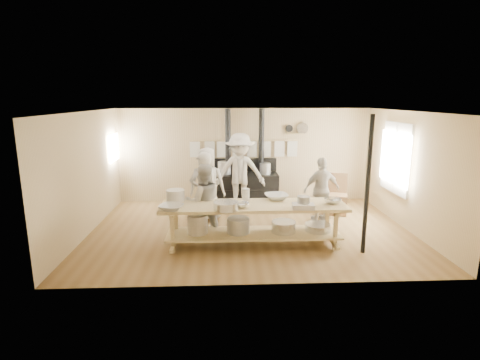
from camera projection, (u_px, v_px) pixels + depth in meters
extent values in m
plane|color=brown|center=(250.00, 230.00, 8.34)|extent=(7.00, 7.00, 0.00)
plane|color=tan|center=(244.00, 155.00, 10.50)|extent=(7.00, 0.00, 7.00)
plane|color=tan|center=(262.00, 205.00, 5.62)|extent=(7.00, 0.00, 7.00)
plane|color=tan|center=(85.00, 174.00, 7.90)|extent=(0.00, 5.00, 5.00)
plane|color=tan|center=(409.00, 171.00, 8.22)|extent=(0.00, 5.00, 5.00)
plane|color=#BFB18E|center=(251.00, 111.00, 7.78)|extent=(7.00, 7.00, 0.00)
cube|color=beige|center=(396.00, 158.00, 8.76)|extent=(0.06, 1.35, 1.65)
plane|color=white|center=(395.00, 158.00, 8.75)|extent=(0.00, 1.50, 1.50)
cube|color=beige|center=(394.00, 158.00, 8.75)|extent=(0.02, 0.03, 1.50)
plane|color=white|center=(114.00, 148.00, 9.79)|extent=(0.00, 0.90, 0.90)
cube|color=black|center=(245.00, 189.00, 10.30)|extent=(1.80, 0.70, 0.85)
cube|color=black|center=(245.00, 202.00, 10.38)|extent=(1.90, 0.75, 0.10)
cube|color=black|center=(244.00, 165.00, 10.45)|extent=(1.80, 0.12, 0.35)
cylinder|color=black|center=(228.00, 142.00, 10.05)|extent=(0.15, 0.15, 1.75)
cylinder|color=black|center=(261.00, 141.00, 10.09)|extent=(0.15, 0.15, 1.75)
cylinder|color=#B2B2B7|center=(225.00, 168.00, 10.14)|extent=(0.36, 0.36, 0.34)
cylinder|color=gray|center=(265.00, 169.00, 10.15)|extent=(0.30, 0.30, 0.30)
cylinder|color=tan|center=(244.00, 141.00, 10.31)|extent=(3.00, 0.04, 0.04)
cube|color=silver|center=(195.00, 149.00, 10.30)|extent=(0.28, 0.01, 0.46)
cube|color=silver|center=(209.00, 149.00, 10.32)|extent=(0.28, 0.01, 0.46)
cube|color=silver|center=(223.00, 149.00, 10.33)|extent=(0.28, 0.01, 0.46)
cube|color=silver|center=(237.00, 149.00, 10.35)|extent=(0.28, 0.01, 0.46)
cube|color=silver|center=(251.00, 149.00, 10.37)|extent=(0.28, 0.01, 0.46)
cube|color=silver|center=(265.00, 149.00, 10.38)|extent=(0.28, 0.01, 0.46)
cube|color=silver|center=(279.00, 148.00, 10.40)|extent=(0.28, 0.01, 0.46)
cube|color=silver|center=(292.00, 148.00, 10.42)|extent=(0.28, 0.01, 0.46)
cube|color=tan|center=(295.00, 134.00, 10.35)|extent=(0.50, 0.14, 0.03)
cylinder|color=black|center=(289.00, 128.00, 10.33)|extent=(0.20, 0.04, 0.20)
cylinder|color=silver|center=(302.00, 128.00, 10.35)|extent=(0.32, 0.03, 0.32)
cube|color=tan|center=(254.00, 206.00, 7.28)|extent=(3.60, 0.90, 0.06)
cube|color=tan|center=(253.00, 233.00, 7.41)|extent=(3.40, 0.80, 0.04)
cube|color=tan|center=(253.00, 236.00, 7.42)|extent=(3.30, 0.06, 0.06)
cube|color=tan|center=(172.00, 232.00, 7.01)|extent=(0.07, 0.07, 0.85)
cube|color=tan|center=(176.00, 221.00, 7.59)|extent=(0.07, 0.07, 0.85)
cube|color=tan|center=(335.00, 229.00, 7.15)|extent=(0.07, 0.07, 0.85)
cube|color=tan|center=(327.00, 219.00, 7.73)|extent=(0.07, 0.07, 0.85)
cylinder|color=#B2B2B7|center=(197.00, 224.00, 7.31)|extent=(0.40, 0.40, 0.38)
cylinder|color=gray|center=(238.00, 225.00, 7.36)|extent=(0.44, 0.44, 0.30)
cylinder|color=silver|center=(284.00, 227.00, 7.41)|extent=(0.48, 0.48, 0.22)
cylinder|color=silver|center=(318.00, 228.00, 7.45)|extent=(0.52, 0.52, 0.14)
cylinder|color=black|center=(368.00, 186.00, 6.83)|extent=(0.08, 0.08, 2.60)
imported|color=#B3AB9E|center=(204.00, 192.00, 8.12)|extent=(0.76, 0.67, 1.76)
imported|color=#B3AB9E|center=(204.00, 202.00, 7.71)|extent=(0.88, 0.76, 1.57)
imported|color=#B3AB9E|center=(207.00, 184.00, 8.86)|extent=(0.90, 0.62, 1.75)
imported|color=#B3AB9E|center=(322.00, 190.00, 8.79)|extent=(0.96, 0.55, 1.53)
imported|color=#B3AB9E|center=(240.00, 172.00, 9.61)|extent=(1.33, 0.80, 2.01)
cube|color=brown|center=(337.00, 204.00, 9.44)|extent=(0.58, 0.58, 0.51)
cube|color=brown|center=(338.00, 184.00, 9.54)|extent=(0.47, 0.17, 0.56)
imported|color=silver|center=(171.00, 208.00, 6.88)|extent=(0.54, 0.54, 0.11)
imported|color=silver|center=(241.00, 205.00, 7.06)|extent=(0.42, 0.42, 0.09)
imported|color=silver|center=(276.00, 197.00, 7.61)|extent=(0.52, 0.52, 0.12)
imported|color=silver|center=(333.00, 201.00, 7.32)|extent=(0.45, 0.45, 0.10)
cube|color=#B2B2B7|center=(303.00, 206.00, 6.99)|extent=(0.43, 0.31, 0.09)
cylinder|color=silver|center=(226.00, 206.00, 6.92)|extent=(0.47, 0.47, 0.15)
cylinder|color=gray|center=(304.00, 202.00, 7.03)|extent=(0.24, 0.24, 0.22)
cylinder|color=silver|center=(175.00, 195.00, 7.51)|extent=(0.42, 0.42, 0.22)
cylinder|color=silver|center=(246.00, 194.00, 7.57)|extent=(0.17, 0.17, 0.23)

